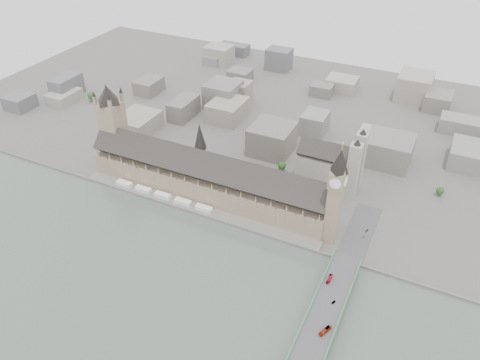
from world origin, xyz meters
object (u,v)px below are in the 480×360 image
at_px(red_bus_south, 325,331).
at_px(car_approach, 367,231).
at_px(westminster_abbey, 331,165).
at_px(red_bus_north, 329,279).
at_px(car_silver, 333,302).
at_px(elizabeth_tower, 336,190).
at_px(victoria_tower, 113,123).
at_px(palace_of_westminster, 207,177).
at_px(westminster_bridge, 323,319).

xyz_separation_m(red_bus_south, car_approach, (1.49, 125.42, -0.93)).
height_order(westminster_abbey, red_bus_south, westminster_abbey).
distance_m(red_bus_north, car_silver, 24.02).
relative_size(elizabeth_tower, red_bus_north, 9.99).
bearing_deg(westminster_abbey, victoria_tower, -163.50).
relative_size(palace_of_westminster, red_bus_south, 22.38).
distance_m(palace_of_westminster, westminster_bridge, 195.05).
distance_m(victoria_tower, red_bus_south, 319.75).
bearing_deg(palace_of_westminster, car_silver, -29.34).
xyz_separation_m(red_bus_north, red_bus_south, (12.23, -51.34, 0.15)).
bearing_deg(red_bus_north, car_approach, 80.67).
height_order(palace_of_westminster, elizabeth_tower, elizabeth_tower).
height_order(elizabeth_tower, westminster_bridge, elizabeth_tower).
distance_m(elizabeth_tower, car_silver, 97.78).
bearing_deg(elizabeth_tower, car_approach, 25.42).
xyz_separation_m(westminster_abbey, car_approach, (58.05, -72.28, -14.11)).
relative_size(elizabeth_tower, red_bus_south, 9.08).
xyz_separation_m(palace_of_westminster, red_bus_south, (167.48, -122.40, -10.81)).
distance_m(palace_of_westminster, car_silver, 189.93).
relative_size(palace_of_westminster, car_silver, 69.40).
height_order(elizabeth_tower, victoria_tower, elizabeth_tower).
distance_m(westminster_bridge, car_silver, 15.77).
distance_m(palace_of_westminster, westminster_abbey, 134.09).
relative_size(westminster_abbey, red_bus_north, 6.32).
height_order(palace_of_westminster, victoria_tower, victoria_tower).
distance_m(victoria_tower, westminster_bridge, 309.91).
bearing_deg(victoria_tower, elizabeth_tower, -3.96).
xyz_separation_m(red_bus_south, car_silver, (-2.23, 29.52, -1.02)).
distance_m(westminster_abbey, car_silver, 177.31).
bearing_deg(red_bus_south, elizabeth_tower, 128.37).
relative_size(victoria_tower, car_approach, 20.12).
height_order(palace_of_westminster, car_silver, palace_of_westminster).
bearing_deg(car_approach, westminster_bridge, -81.06).
relative_size(westminster_bridge, car_silver, 85.12).
height_order(elizabeth_tower, red_bus_north, elizabeth_tower).
xyz_separation_m(victoria_tower, red_bus_north, (277.26, -77.36, -43.46)).
relative_size(elizabeth_tower, westminster_bridge, 0.33).
height_order(elizabeth_tower, car_silver, elizabeth_tower).
distance_m(westminster_bridge, red_bus_north, 37.36).
bearing_deg(westminster_abbey, westminster_bridge, -74.36).
xyz_separation_m(car_silver, car_approach, (3.73, 95.91, 0.09)).
bearing_deg(car_silver, westminster_abbey, 129.95).
relative_size(victoria_tower, car_silver, 26.19).
height_order(palace_of_westminster, westminster_abbey, westminster_abbey).
distance_m(westminster_abbey, red_bus_south, 206.05).
bearing_deg(westminster_bridge, elizabeth_tower, 104.11).
height_order(westminster_bridge, red_bus_north, red_bus_north).
height_order(westminster_bridge, car_silver, car_silver).
bearing_deg(palace_of_westminster, westminster_abbey, 34.17).
xyz_separation_m(red_bus_north, car_approach, (13.72, 74.08, -0.78)).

